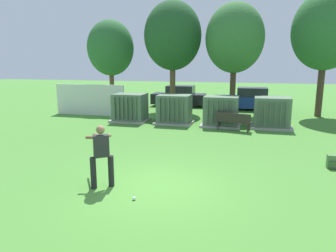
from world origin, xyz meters
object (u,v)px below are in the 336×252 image
transformer_west (130,108)px  sports_ball (134,198)px  batter (101,153)px  parked_car_left_of_center (250,99)px  backpack (332,162)px  parked_car_leftmost (179,97)px  park_bench (233,120)px  transformer_east (272,113)px  transformer_mid_west (174,110)px  transformer_mid_east (221,112)px

transformer_west → sports_ball: transformer_west is taller
batter → parked_car_left_of_center: 16.46m
batter → backpack: size_ratio=3.95×
sports_ball → parked_car_leftmost: size_ratio=0.02×
transformer_west → sports_ball: 10.85m
batter → sports_ball: (1.16, -0.61, -0.93)m
park_bench → parked_car_left_of_center: parked_car_left_of_center is taller
transformer_west → backpack: bearing=-33.1°
parked_car_leftmost → sports_ball: bearing=-81.0°
transformer_east → park_bench: 2.31m
transformer_east → batter: (-5.00, -9.58, 0.19)m
transformer_east → sports_ball: size_ratio=23.33×
transformer_west → batter: 9.86m
transformer_east → parked_car_leftmost: size_ratio=0.50×
batter → parked_car_leftmost: bearing=95.4°
park_bench → sports_ball: park_bench is taller
transformer_west → parked_car_leftmost: 7.32m
transformer_east → transformer_mid_west: bearing=-178.9°
transformer_west → batter: bearing=-73.0°
transformer_east → transformer_mid_east: bearing=-175.7°
transformer_mid_west → batter: batter is taller
transformer_mid_east → parked_car_leftmost: size_ratio=0.50×
transformer_west → transformer_east: same height
transformer_east → backpack: size_ratio=4.77×
transformer_mid_west → transformer_mid_east: same height
parked_car_leftmost → parked_car_left_of_center: bearing=-6.7°
backpack → parked_car_left_of_center: bearing=101.8°
transformer_mid_east → parked_car_left_of_center: (1.52, 6.61, -0.04)m
transformer_west → transformer_east: bearing=1.1°
transformer_west → park_bench: 6.10m
transformer_mid_east → backpack: 7.40m
transformer_mid_west → parked_car_left_of_center: (4.14, 6.52, -0.04)m
transformer_mid_east → parked_car_leftmost: bearing=118.6°
parked_car_left_of_center → transformer_east: bearing=-80.3°
sports_ball → parked_car_left_of_center: (2.74, 16.60, 0.71)m
sports_ball → transformer_east: bearing=69.3°
park_bench → backpack: bearing=-55.4°
park_bench → transformer_mid_west: bearing=160.4°
batter → transformer_mid_east: bearing=75.7°
transformer_mid_west → parked_car_leftmost: same height
transformer_mid_west → park_bench: transformer_mid_west is taller
parked_car_leftmost → parked_car_left_of_center: 5.51m
backpack → transformer_mid_east: bearing=124.3°
parked_car_leftmost → transformer_west: bearing=-100.4°
sports_ball → backpack: size_ratio=0.20×
transformer_mid_east → parked_car_left_of_center: 6.78m
parked_car_left_of_center → parked_car_leftmost: bearing=173.3°
park_bench → parked_car_left_of_center: bearing=84.0°
transformer_mid_east → sports_ball: transformer_mid_east is taller
sports_ball → parked_car_leftmost: bearing=99.0°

